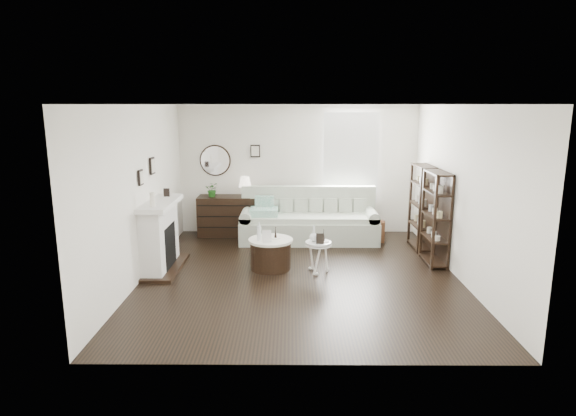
{
  "coord_description": "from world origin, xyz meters",
  "views": [
    {
      "loc": [
        -0.15,
        -7.38,
        2.69
      ],
      "look_at": [
        -0.2,
        0.8,
        0.94
      ],
      "focal_mm": 30.0,
      "sensor_mm": 36.0,
      "label": 1
    }
  ],
  "objects_px": {
    "sofa": "(309,223)",
    "pedestal_table": "(318,244)",
    "dresser": "(228,216)",
    "drum_table": "(271,254)"
  },
  "relations": [
    {
      "from": "drum_table",
      "to": "pedestal_table",
      "type": "height_order",
      "value": "pedestal_table"
    },
    {
      "from": "sofa",
      "to": "dresser",
      "type": "height_order",
      "value": "sofa"
    },
    {
      "from": "drum_table",
      "to": "pedestal_table",
      "type": "xyz_separation_m",
      "value": [
        0.79,
        -0.18,
        0.21
      ]
    },
    {
      "from": "sofa",
      "to": "drum_table",
      "type": "distance_m",
      "value": 1.9
    },
    {
      "from": "sofa",
      "to": "pedestal_table",
      "type": "distance_m",
      "value": 1.95
    },
    {
      "from": "dresser",
      "to": "drum_table",
      "type": "height_order",
      "value": "dresser"
    },
    {
      "from": "dresser",
      "to": "drum_table",
      "type": "bearing_deg",
      "value": -65.52
    },
    {
      "from": "drum_table",
      "to": "pedestal_table",
      "type": "relative_size",
      "value": 1.43
    },
    {
      "from": "drum_table",
      "to": "pedestal_table",
      "type": "distance_m",
      "value": 0.83
    },
    {
      "from": "sofa",
      "to": "drum_table",
      "type": "xyz_separation_m",
      "value": [
        -0.7,
        -1.77,
        -0.09
      ]
    }
  ]
}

